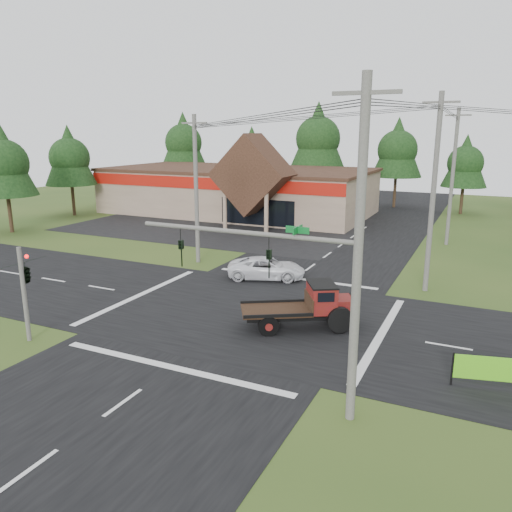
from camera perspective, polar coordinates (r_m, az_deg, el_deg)
The scene contains 21 objects.
ground at distance 26.57m, azimuth -0.95°, elevation -6.51°, with size 120.00×120.00×0.00m, color #2C4819.
road_ns at distance 26.56m, azimuth -0.95°, elevation -6.49°, with size 12.00×120.00×0.02m, color black.
road_ew at distance 26.56m, azimuth -0.95°, elevation -6.48°, with size 120.00×12.00×0.02m, color black.
parking_apron at distance 49.18m, azimuth -5.83°, elevation 3.05°, with size 28.00×14.00×0.02m, color black.
cvs_building at distance 58.72m, azimuth -1.99°, elevation 7.62°, with size 30.40×18.20×9.19m.
traffic_signal_mast at distance 16.44m, azimuth 5.67°, elevation -3.36°, with size 8.12×0.24×7.00m.
traffic_signal_corner at distance 24.51m, azimuth -24.97°, elevation -0.99°, with size 0.53×2.48×4.40m.
utility_pole_nr at distance 15.66m, azimuth 11.58°, elevation 0.14°, with size 2.00×0.30×11.00m.
utility_pole_nw at distance 36.00m, azimuth -6.86°, elevation 7.66°, with size 2.00×0.30×10.50m.
utility_pole_ne at distance 30.65m, azimuth 19.60°, elevation 6.80°, with size 2.00×0.30×11.50m.
utility_pole_n at distance 44.56m, azimuth 21.55°, elevation 8.45°, with size 2.00×0.30×11.20m.
tree_row_a at distance 74.61m, azimuth -8.30°, elevation 12.91°, with size 6.72×6.72×12.12m.
tree_row_b at distance 71.45m, azimuth -0.49°, elevation 11.93°, with size 5.60×5.60×10.10m.
tree_row_c at distance 66.71m, azimuth 7.10°, elevation 13.41°, with size 7.28×7.28×13.13m.
tree_row_d at distance 65.27m, azimuth 15.89°, elevation 11.80°, with size 6.16×6.16×11.11m.
tree_row_e at distance 62.47m, azimuth 22.83°, elevation 9.94°, with size 5.04×5.04×9.09m.
tree_side_w at distance 60.39m, azimuth -20.56°, elevation 10.67°, with size 5.60×5.60×10.10m.
tree_side_w_near at distance 52.28m, azimuth -26.88°, elevation 9.68°, with size 5.60×5.60×10.10m.
antique_flatbed_truck at distance 24.32m, azimuth 4.95°, elevation -5.67°, with size 2.09×5.47×2.29m, color #5B190D, non-canonical shape.
roadside_banner at distance 21.00m, azimuth 26.72°, elevation -11.92°, with size 3.89×0.11×1.33m, color #5DC61A, non-canonical shape.
white_pickup at distance 32.46m, azimuth 1.21°, elevation -1.39°, with size 2.30×4.98×1.38m, color white.
Camera 1 is at (11.01, -22.31, 9.32)m, focal length 35.00 mm.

